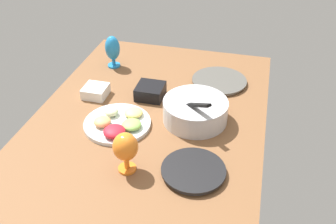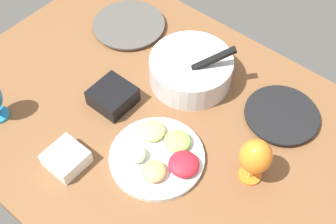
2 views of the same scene
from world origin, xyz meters
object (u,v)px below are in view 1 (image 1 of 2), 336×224
at_px(hurricane_glass_orange, 126,148).
at_px(dinner_plate_left, 219,81).
at_px(square_bowl_black, 150,91).
at_px(hurricane_glass_blue, 113,49).
at_px(dinner_plate_right, 193,171).
at_px(mixing_bowl, 195,110).
at_px(fruit_platter, 118,123).
at_px(square_bowl_white, 96,91).

bearing_deg(hurricane_glass_orange, dinner_plate_left, 161.03).
bearing_deg(square_bowl_black, hurricane_glass_orange, 6.51).
bearing_deg(dinner_plate_left, square_bowl_black, -55.04).
distance_m(dinner_plate_left, hurricane_glass_blue, 0.61).
bearing_deg(square_bowl_black, dinner_plate_right, 33.07).
bearing_deg(mixing_bowl, dinner_plate_right, 10.00).
relative_size(fruit_platter, square_bowl_white, 2.63).
height_order(square_bowl_white, square_bowl_black, square_bowl_black).
xyz_separation_m(dinner_plate_left, square_bowl_black, (0.22, -0.31, 0.02)).
xyz_separation_m(mixing_bowl, hurricane_glass_blue, (-0.39, -0.54, 0.05)).
height_order(dinner_plate_right, fruit_platter, fruit_platter).
xyz_separation_m(dinner_plate_left, hurricane_glass_blue, (-0.04, -0.60, 0.09)).
bearing_deg(fruit_platter, dinner_plate_right, 61.46).
xyz_separation_m(hurricane_glass_orange, square_bowl_white, (-0.46, -0.32, -0.08)).
xyz_separation_m(dinner_plate_right, square_bowl_white, (-0.41, -0.57, 0.02)).
bearing_deg(hurricane_glass_blue, hurricane_glass_orange, 24.26).
height_order(dinner_plate_right, hurricane_glass_blue, hurricane_glass_blue).
bearing_deg(square_bowl_black, mixing_bowl, 61.00).
bearing_deg(dinner_plate_left, fruit_platter, -38.00).
bearing_deg(hurricane_glass_orange, dinner_plate_right, 99.36).
bearing_deg(dinner_plate_right, square_bowl_white, -126.01).
bearing_deg(square_bowl_white, dinner_plate_right, 53.99).
height_order(hurricane_glass_blue, square_bowl_white, hurricane_glass_blue).
bearing_deg(square_bowl_white, hurricane_glass_blue, -175.59).
bearing_deg(hurricane_glass_orange, hurricane_glass_blue, -155.74).
bearing_deg(mixing_bowl, hurricane_glass_blue, -126.13).
bearing_deg(dinner_plate_right, hurricane_glass_blue, -140.67).
height_order(hurricane_glass_orange, hurricane_glass_blue, hurricane_glass_blue).
bearing_deg(fruit_platter, mixing_bowl, 112.27).
relative_size(dinner_plate_left, mixing_bowl, 0.98).
bearing_deg(hurricane_glass_blue, dinner_plate_left, 86.49).
xyz_separation_m(mixing_bowl, square_bowl_white, (-0.08, -0.51, -0.03)).
bearing_deg(square_bowl_white, hurricane_glass_orange, 35.21).
relative_size(hurricane_glass_orange, square_bowl_white, 1.51).
height_order(mixing_bowl, hurricane_glass_orange, mixing_bowl).
bearing_deg(square_bowl_black, fruit_platter, -14.40).
height_order(dinner_plate_left, hurricane_glass_orange, hurricane_glass_orange).
height_order(mixing_bowl, square_bowl_white, mixing_bowl).
distance_m(fruit_platter, square_bowl_white, 0.29).
bearing_deg(hurricane_glass_blue, fruit_platter, 22.73).
height_order(dinner_plate_left, square_bowl_black, square_bowl_black).
distance_m(dinner_plate_left, mixing_bowl, 0.36).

